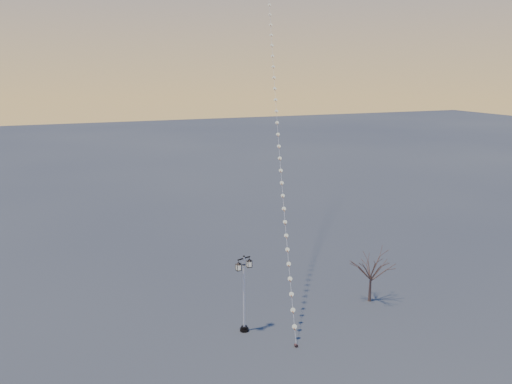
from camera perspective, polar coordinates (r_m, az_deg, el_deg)
ground at (r=35.49m, az=4.81°, el=-15.27°), size 300.00×300.00×0.00m
street_lamp at (r=34.05m, az=-1.35°, el=-10.92°), size 1.32×0.75×5.39m
bare_tree at (r=39.30m, az=12.81°, el=-8.35°), size 2.30×2.30×3.81m
kite_train at (r=47.42m, az=2.15°, el=14.54°), size 12.63×35.51×36.01m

